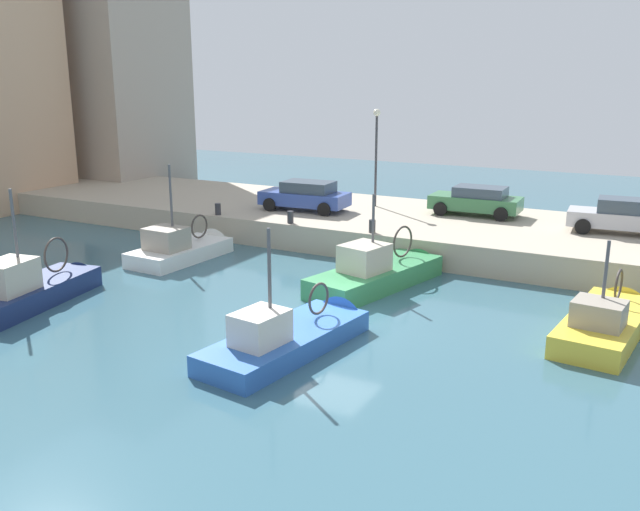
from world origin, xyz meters
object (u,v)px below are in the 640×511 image
mooring_bollard_south (372,226)px  mooring_bollard_north (218,209)px  fishing_boat_yellow (606,329)px  parked_car_blue (306,195)px  fishing_boat_blue (295,343)px  parked_car_silver (624,216)px  mooring_bollard_mid (290,217)px  parked_car_green (477,200)px  quay_streetlamp (376,141)px  fishing_boat_green (381,281)px  fishing_boat_navy (35,298)px  fishing_boat_white (187,254)px

mooring_bollard_south → mooring_bollard_north: 8.00m
fishing_boat_yellow → parked_car_blue: (7.25, 14.66, 1.84)m
fishing_boat_blue → parked_car_silver: size_ratio=1.53×
fishing_boat_yellow → mooring_bollard_mid: bearing=72.6°
mooring_bollard_north → parked_car_green: bearing=-61.9°
parked_car_green → mooring_bollard_north: 12.24m
mooring_bollard_mid → mooring_bollard_north: 4.00m
mooring_bollard_north → quay_streetlamp: bearing=-44.9°
fishing_boat_green → fishing_boat_blue: 6.76m
fishing_boat_blue → parked_car_green: (15.59, -0.80, 1.80)m
parked_car_silver → fishing_boat_navy: bearing=132.2°
parked_car_silver → mooring_bollard_north: bearing=105.6°
fishing_boat_yellow → mooring_bollard_south: size_ratio=11.71×
fishing_boat_green → quay_streetlamp: size_ratio=1.46×
parked_car_silver → mooring_bollard_mid: bearing=110.0°
fishing_boat_blue → parked_car_silver: 16.46m
parked_car_blue → mooring_bollard_north: size_ratio=8.00×
parked_car_silver → mooring_bollard_mid: 14.12m
fishing_boat_green → fishing_boat_white: (-0.37, 8.94, 0.00)m
fishing_boat_blue → mooring_bollard_mid: 11.59m
fishing_boat_blue → fishing_boat_white: fishing_boat_white is taller
fishing_boat_green → parked_car_blue: (6.02, 6.66, 1.79)m
fishing_boat_navy → fishing_boat_white: bearing=-5.5°
mooring_bollard_north → quay_streetlamp: (5.65, -5.63, 2.98)m
fishing_boat_green → quay_streetlamp: (8.72, 4.13, 4.31)m
parked_car_green → fishing_boat_navy: bearing=147.1°
mooring_bollard_mid → quay_streetlamp: bearing=-16.1°
fishing_boat_white → parked_car_silver: size_ratio=1.26×
fishing_boat_green → fishing_boat_navy: fishing_boat_navy is taller
parked_car_blue → mooring_bollard_mid: (-2.95, -0.89, -0.46)m
fishing_boat_navy → quay_streetlamp: bearing=-18.6°
fishing_boat_white → parked_car_silver: (8.26, -16.44, 1.80)m
fishing_boat_blue → fishing_boat_navy: bearing=95.0°
parked_car_silver → quay_streetlamp: quay_streetlamp is taller
fishing_boat_yellow → parked_car_silver: fishing_boat_yellow is taller
fishing_boat_white → mooring_bollard_south: (3.44, -7.17, 1.33)m
parked_car_silver → parked_car_blue: bearing=97.5°
parked_car_silver → parked_car_blue: size_ratio=0.99×
fishing_boat_navy → parked_car_green: (16.46, -10.66, 1.74)m
mooring_bollard_south → mooring_bollard_mid: size_ratio=1.00×
mooring_bollard_north → quay_streetlamp: quay_streetlamp is taller
parked_car_silver → mooring_bollard_mid: (-4.82, 13.27, -0.47)m
fishing_boat_yellow → mooring_bollard_north: size_ratio=11.71×
fishing_boat_blue → parked_car_green: bearing=-2.9°
fishing_boat_yellow → mooring_bollard_north: fishing_boat_yellow is taller
mooring_bollard_south → quay_streetlamp: quay_streetlamp is taller
mooring_bollard_north → quay_streetlamp: size_ratio=0.11×
fishing_boat_navy → fishing_boat_blue: fishing_boat_navy is taller
fishing_boat_navy → parked_car_silver: 23.18m
fishing_boat_white → mooring_bollard_south: bearing=-64.4°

